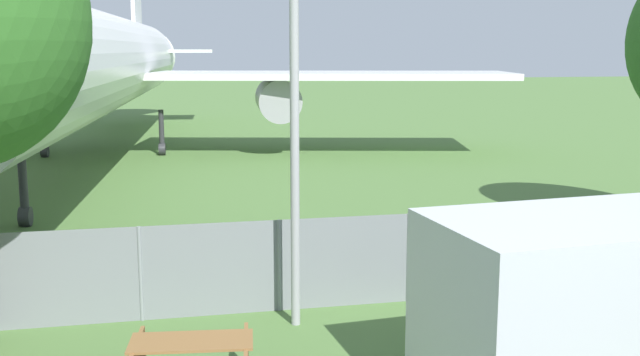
# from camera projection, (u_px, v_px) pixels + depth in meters

# --- Properties ---
(perimeter_fence) EXTENTS (56.07, 0.07, 1.76)m
(perimeter_fence) POSITION_uv_depth(u_px,v_px,m) (279.00, 266.00, 14.07)
(perimeter_fence) COLOR gray
(perimeter_fence) RESTS_ON ground
(airplane) EXTENTS (38.66, 47.70, 13.20)m
(airplane) POSITION_uv_depth(u_px,v_px,m) (95.00, 63.00, 32.65)
(airplane) COLOR white
(airplane) RESTS_ON ground
(portable_cabin) EXTENTS (4.36, 2.88, 2.67)m
(portable_cabin) POSITION_uv_depth(u_px,v_px,m) (582.00, 312.00, 10.27)
(portable_cabin) COLOR silver
(portable_cabin) RESTS_ON ground
(light_mast) EXTENTS (0.44, 0.44, 6.66)m
(light_mast) POSITION_uv_depth(u_px,v_px,m) (294.00, 93.00, 12.81)
(light_mast) COLOR #99999E
(light_mast) RESTS_ON ground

